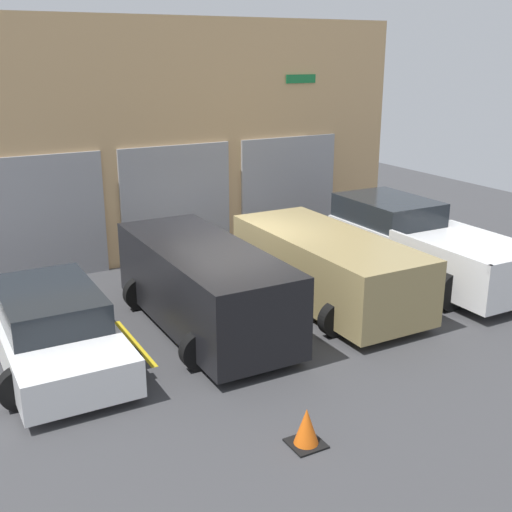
% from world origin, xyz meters
% --- Properties ---
extents(ground_plane, '(28.00, 28.00, 0.00)m').
position_xyz_m(ground_plane, '(0.00, 0.00, 0.00)').
color(ground_plane, '#3D3D3F').
extents(shophouse_building, '(12.49, 0.68, 5.92)m').
position_xyz_m(shophouse_building, '(-0.01, 3.29, 2.89)').
color(shophouse_building, tan).
rests_on(shophouse_building, ground).
extents(pickup_truck, '(2.50, 5.29, 1.67)m').
position_xyz_m(pickup_truck, '(4.25, -1.04, 0.80)').
color(pickup_truck, white).
rests_on(pickup_truck, ground).
extents(sedan_white, '(2.23, 4.44, 1.28)m').
position_xyz_m(sedan_white, '(-4.25, -1.29, 0.60)').
color(sedan_white, white).
rests_on(sedan_white, ground).
extents(sedan_side, '(2.21, 4.87, 1.64)m').
position_xyz_m(sedan_side, '(-1.42, -1.32, 0.89)').
color(sedan_side, black).
rests_on(sedan_side, ground).
extents(van_right, '(2.33, 4.91, 1.47)m').
position_xyz_m(van_right, '(1.42, -1.31, 0.80)').
color(van_right, '#9E8956').
rests_on(van_right, ground).
extents(parking_stripe_left, '(0.12, 2.20, 0.01)m').
position_xyz_m(parking_stripe_left, '(-2.83, -1.32, 0.00)').
color(parking_stripe_left, gold).
rests_on(parking_stripe_left, ground).
extents(parking_stripe_centre, '(0.12, 2.20, 0.01)m').
position_xyz_m(parking_stripe_centre, '(0.00, -1.32, 0.00)').
color(parking_stripe_centre, gold).
rests_on(parking_stripe_centre, ground).
extents(parking_stripe_right, '(0.12, 2.20, 0.01)m').
position_xyz_m(parking_stripe_right, '(2.83, -1.32, 0.00)').
color(parking_stripe_right, gold).
rests_on(parking_stripe_right, ground).
extents(parking_stripe_far_right, '(0.12, 2.20, 0.01)m').
position_xyz_m(parking_stripe_far_right, '(5.66, -1.32, 0.00)').
color(parking_stripe_far_right, gold).
rests_on(parking_stripe_far_right, ground).
extents(traffic_cone, '(0.47, 0.47, 0.55)m').
position_xyz_m(traffic_cone, '(-1.81, -5.53, 0.25)').
color(traffic_cone, black).
rests_on(traffic_cone, ground).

